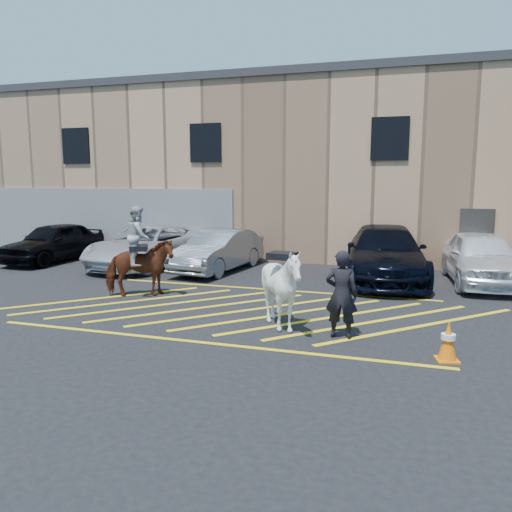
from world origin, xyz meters
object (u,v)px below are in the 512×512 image
(car_white_pickup, at_px, (148,246))
(saddled_white, at_px, (282,288))
(car_silver_sedan, at_px, (219,251))
(handler, at_px, (342,294))
(car_black_suv, at_px, (54,242))
(mounted_bay, at_px, (139,260))
(traffic_cone, at_px, (448,341))
(car_white_suv, at_px, (481,258))
(car_blue_suv, at_px, (385,253))

(car_white_pickup, bearing_deg, saddled_white, -36.25)
(car_silver_sedan, bearing_deg, handler, -42.82)
(handler, height_order, saddled_white, handler)
(car_silver_sedan, distance_m, handler, 8.07)
(car_black_suv, bearing_deg, mounted_bay, -30.46)
(mounted_bay, height_order, traffic_cone, mounted_bay)
(car_silver_sedan, height_order, car_white_suv, car_white_suv)
(car_white_pickup, relative_size, mounted_bay, 2.18)
(handler, bearing_deg, mounted_bay, -17.80)
(car_blue_suv, height_order, saddled_white, saddled_white)
(car_black_suv, distance_m, traffic_cone, 15.69)
(car_silver_sedan, distance_m, car_blue_suv, 5.64)
(car_white_pickup, bearing_deg, car_black_suv, -173.04)
(mounted_bay, height_order, saddled_white, mounted_bay)
(mounted_bay, relative_size, traffic_cone, 3.40)
(car_blue_suv, distance_m, traffic_cone, 7.33)
(car_blue_suv, relative_size, traffic_cone, 7.99)
(car_blue_suv, height_order, mounted_bay, mounted_bay)
(car_white_suv, bearing_deg, handler, -121.57)
(car_silver_sedan, bearing_deg, mounted_bay, -90.86)
(car_silver_sedan, xyz_separation_m, handler, (5.13, -6.23, 0.18))
(mounted_bay, xyz_separation_m, saddled_white, (4.48, -1.78, -0.10))
(car_white_pickup, relative_size, traffic_cone, 7.44)
(traffic_cone, bearing_deg, saddled_white, 163.75)
(car_black_suv, height_order, mounted_bay, mounted_bay)
(car_black_suv, bearing_deg, car_silver_sedan, 3.58)
(car_blue_suv, bearing_deg, handler, -101.47)
(car_white_pickup, bearing_deg, car_silver_sedan, 4.72)
(car_blue_suv, bearing_deg, saddled_white, -113.06)
(car_white_pickup, bearing_deg, traffic_cone, -29.16)
(handler, relative_size, saddled_white, 0.98)
(car_white_suv, distance_m, mounted_bay, 10.24)
(saddled_white, xyz_separation_m, traffic_cone, (3.28, -0.96, -0.54))
(car_white_pickup, distance_m, handler, 10.15)
(car_black_suv, relative_size, mounted_bay, 1.80)
(saddled_white, height_order, traffic_cone, saddled_white)
(car_silver_sedan, relative_size, car_blue_suv, 0.75)
(car_blue_suv, bearing_deg, car_white_suv, -3.38)
(handler, bearing_deg, car_silver_sedan, -49.35)
(car_black_suv, bearing_deg, car_white_suv, 4.96)
(car_white_suv, distance_m, traffic_cone, 7.48)
(car_black_suv, height_order, car_blue_suv, car_blue_suv)
(car_black_suv, bearing_deg, saddled_white, -25.62)
(handler, xyz_separation_m, mounted_bay, (-5.77, 1.99, 0.10))
(car_black_suv, relative_size, traffic_cone, 6.12)
(car_silver_sedan, relative_size, handler, 2.43)
(car_blue_suv, xyz_separation_m, traffic_cone, (1.48, -7.16, -0.48))
(car_blue_suv, bearing_deg, traffic_cone, -85.21)
(mounted_bay, distance_m, saddled_white, 4.82)
(saddled_white, bearing_deg, car_silver_sedan, 122.51)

